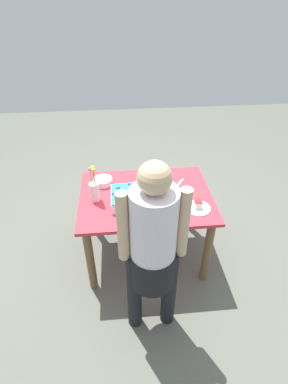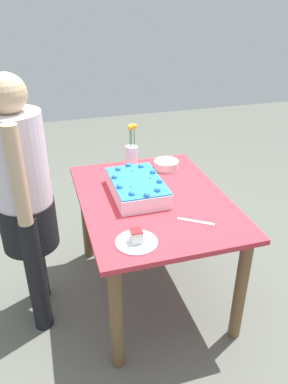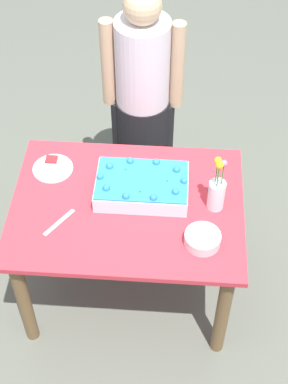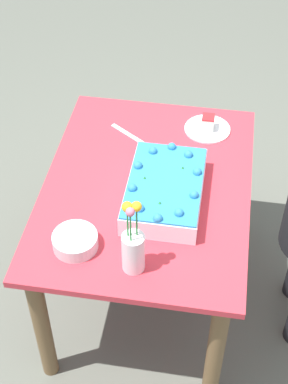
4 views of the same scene
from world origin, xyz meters
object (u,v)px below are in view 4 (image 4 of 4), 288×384
Objects in this scene: sheet_cake at (165,190)px; serving_plate_with_slice at (208,126)px; cake_knife at (128,134)px; fruit_bowl at (75,241)px; flower_vase at (133,248)px.

sheet_cake reaches higher than serving_plate_with_slice.
sheet_cake is 2.17× the size of serving_plate_with_slice.
serving_plate_with_slice is at bearing -130.73° from cake_knife.
serving_plate_with_slice is at bearing 164.27° from sheet_cake.
fruit_bowl is (0.69, -0.07, 0.03)m from cake_knife.
cake_knife is at bearing -168.19° from flower_vase.
sheet_cake is at bearing 154.67° from cake_knife.
flower_vase is (0.84, -0.20, 0.09)m from serving_plate_with_slice.
flower_vase reaches higher than serving_plate_with_slice.
cake_knife is 1.18× the size of fruit_bowl.
cake_knife is (0.09, -0.36, -0.02)m from serving_plate_with_slice.
serving_plate_with_slice is 0.65× the size of flower_vase.
sheet_cake is 0.50m from serving_plate_with_slice.
serving_plate_with_slice reaches higher than fruit_bowl.
fruit_bowl is (0.78, -0.43, 0.01)m from serving_plate_with_slice.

